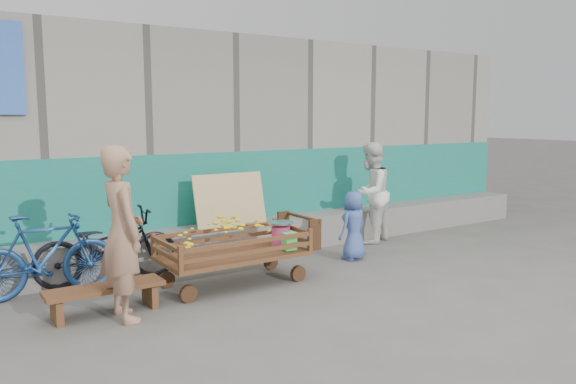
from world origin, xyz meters
TOP-DOWN VIEW (x-y plane):
  - ground at (0.00, 0.00)m, footprint 80.00×80.00m
  - building_wall at (-0.00, 4.05)m, footprint 12.00×3.50m
  - banana_cart at (-0.22, 1.21)m, footprint 1.78×0.81m
  - bench at (-1.67, 1.05)m, footprint 1.10×0.33m
  - vendor_man at (-1.55, 0.81)m, footprint 0.41×0.61m
  - woman at (2.54, 1.99)m, footprint 0.90×0.82m
  - child at (1.66, 1.34)m, footprint 0.49×0.37m
  - bicycle_dark at (-1.36, 2.05)m, footprint 1.65×0.70m
  - bicycle_blue at (-2.04, 1.92)m, footprint 1.48×0.46m

SIDE VIEW (x-z plane):
  - ground at x=0.00m, z-range 0.00..0.00m
  - bench at x=-1.67m, z-range 0.06..0.34m
  - bicycle_dark at x=-1.36m, z-range 0.00..0.84m
  - bicycle_blue at x=-2.04m, z-range 0.00..0.89m
  - child at x=1.66m, z-range 0.00..0.91m
  - banana_cart at x=-0.22m, z-range 0.13..0.89m
  - woman at x=2.54m, z-range 0.00..1.50m
  - vendor_man at x=-1.55m, z-range 0.00..1.63m
  - building_wall at x=0.00m, z-range -0.03..2.97m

